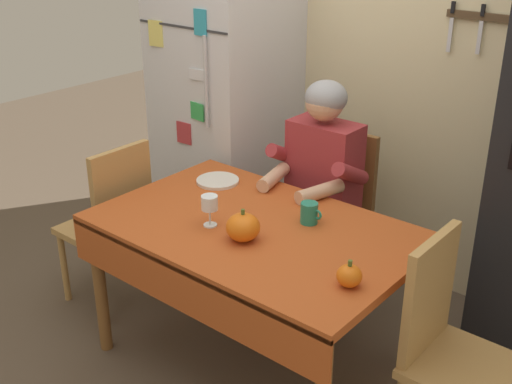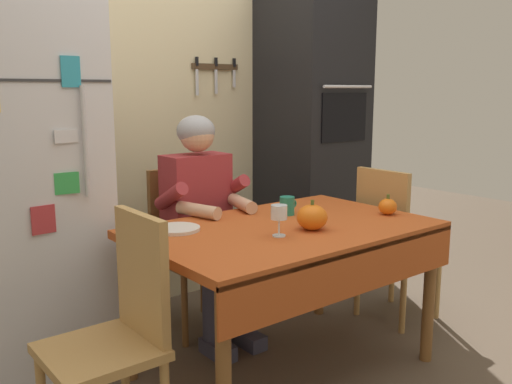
% 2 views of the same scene
% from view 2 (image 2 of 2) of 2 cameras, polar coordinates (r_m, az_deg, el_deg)
% --- Properties ---
extents(ground_plane, '(10.00, 10.00, 0.00)m').
position_cam_2_polar(ground_plane, '(2.86, 4.23, -18.44)').
color(ground_plane, brown).
rests_on(ground_plane, ground).
extents(back_wall_assembly, '(3.70, 0.13, 2.60)m').
position_cam_2_polar(back_wall_assembly, '(3.63, -9.69, 9.10)').
color(back_wall_assembly, beige).
rests_on(back_wall_assembly, ground).
extents(refrigerator, '(0.68, 0.71, 1.80)m').
position_cam_2_polar(refrigerator, '(2.92, -22.98, 0.21)').
color(refrigerator, silver).
rests_on(refrigerator, ground).
extents(wall_oven, '(0.60, 0.64, 2.10)m').
position_cam_2_polar(wall_oven, '(3.96, 5.78, 5.68)').
color(wall_oven, black).
rests_on(wall_oven, ground).
extents(dining_table, '(1.40, 0.90, 0.74)m').
position_cam_2_polar(dining_table, '(2.66, 3.30, -5.34)').
color(dining_table, brown).
rests_on(dining_table, ground).
extents(chair_behind_person, '(0.40, 0.40, 0.93)m').
position_cam_2_polar(chair_behind_person, '(3.26, -7.22, -5.03)').
color(chair_behind_person, brown).
rests_on(chair_behind_person, ground).
extents(seated_person, '(0.47, 0.55, 1.25)m').
position_cam_2_polar(seated_person, '(3.05, -5.46, -1.70)').
color(seated_person, '#38384C').
rests_on(seated_person, ground).
extents(chair_left_side, '(0.40, 0.40, 0.93)m').
position_cam_2_polar(chair_left_side, '(2.19, -13.93, -13.26)').
color(chair_left_side, tan).
rests_on(chair_left_side, ground).
extents(chair_right_side, '(0.40, 0.40, 0.93)m').
position_cam_2_polar(chair_right_side, '(3.39, 13.79, -4.65)').
color(chair_right_side, tan).
rests_on(chair_right_side, ground).
extents(coffee_mug, '(0.10, 0.08, 0.10)m').
position_cam_2_polar(coffee_mug, '(2.87, 3.25, -1.42)').
color(coffee_mug, '#237F66').
rests_on(coffee_mug, dining_table).
extents(wine_glass, '(0.07, 0.07, 0.14)m').
position_cam_2_polar(wine_glass, '(2.44, 2.39, -2.26)').
color(wine_glass, white).
rests_on(wine_glass, dining_table).
extents(pumpkin_large, '(0.14, 0.14, 0.14)m').
position_cam_2_polar(pumpkin_large, '(2.57, 5.81, -2.60)').
color(pumpkin_large, orange).
rests_on(pumpkin_large, dining_table).
extents(pumpkin_medium, '(0.10, 0.10, 0.11)m').
position_cam_2_polar(pumpkin_medium, '(2.95, 13.43, -1.47)').
color(pumpkin_medium, orange).
rests_on(pumpkin_medium, dining_table).
extents(serving_tray, '(0.21, 0.21, 0.02)m').
position_cam_2_polar(serving_tray, '(2.58, -8.16, -3.78)').
color(serving_tray, silver).
rests_on(serving_tray, dining_table).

